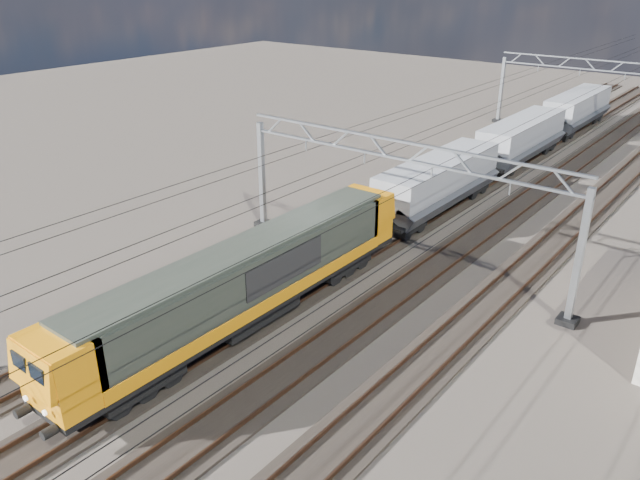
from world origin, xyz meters
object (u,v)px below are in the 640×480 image
Objects in this scene: catenary_gantry_mid at (395,200)px; hopper_wagon_lead at (438,181)px; hopper_wagon_third at (577,108)px; catenary_gantry_far at (598,95)px; locomotive at (248,278)px; hopper_wagon_mid at (522,137)px.

hopper_wagon_lead is (-2.00, 8.70, -1.67)m from catenary_gantry_mid.
hopper_wagon_lead and hopper_wagon_third have the same top height.
catenary_gantry_far reaches higher than hopper_wagon_lead.
hopper_wagon_mid is (-0.00, 31.90, -0.09)m from locomotive.
catenary_gantry_far reaches higher than hopper_wagon_mid.
catenary_gantry_mid reaches higher than hopper_wagon_mid.
catenary_gantry_far is (0.00, 36.00, 0.00)m from catenary_gantry_mid.
locomotive is at bearing -90.00° from hopper_wagon_third.
hopper_wagon_lead is (-0.00, 17.70, -0.09)m from locomotive.
hopper_wagon_mid is at bearing 94.99° from catenary_gantry_mid.
catenary_gantry_mid reaches higher than locomotive.
hopper_wagon_mid is at bearing -98.68° from catenary_gantry_far.
hopper_wagon_mid is at bearing 90.00° from hopper_wagon_lead.
catenary_gantry_mid is at bearing -86.91° from hopper_wagon_third.
locomotive is 17.70m from hopper_wagon_lead.
catenary_gantry_far reaches higher than locomotive.
hopper_wagon_mid is 1.00× the size of hopper_wagon_third.
hopper_wagon_third is (-2.00, 1.10, -1.67)m from catenary_gantry_far.
locomotive reaches higher than hopper_wagon_lead.
catenary_gantry_mid is 1.53× the size of hopper_wagon_lead.
catenary_gantry_mid is at bearing -77.05° from hopper_wagon_lead.
catenary_gantry_far is 27.43m from hopper_wagon_lead.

